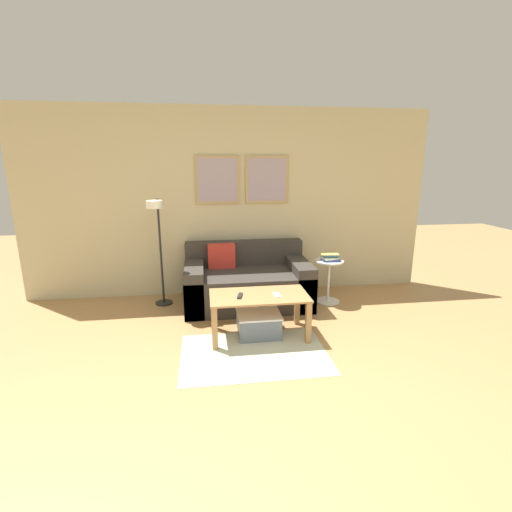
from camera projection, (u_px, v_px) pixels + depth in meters
The scene contains 11 objects.
ground_plane at pixel (267, 444), 2.49m from camera, with size 16.00×16.00×0.00m, color tan.
wall_back at pixel (231, 203), 5.12m from camera, with size 5.60×0.09×2.55m.
area_rug at pixel (254, 354), 3.65m from camera, with size 1.43×0.98×0.01m, color #B2B79E.
couch at pixel (247, 282), 4.90m from camera, with size 1.61×0.96×0.78m.
coffee_table at pixel (259, 303), 3.95m from camera, with size 1.04×0.55×0.47m.
storage_bin at pixel (258, 323), 4.06m from camera, with size 0.46×0.46×0.25m.
floor_lamp at pixel (158, 235), 4.53m from camera, with size 0.22×0.52×1.40m.
side_table at pixel (328, 277), 4.93m from camera, with size 0.37×0.37×0.58m.
book_stack at pixel (330, 257), 4.85m from camera, with size 0.25×0.18×0.10m.
remote_control at pixel (240, 296), 3.87m from camera, with size 0.04×0.15×0.02m, color #232328.
cell_phone at pixel (277, 295), 3.91m from camera, with size 0.07×0.14×0.01m, color silver.
Camera 1 is at (-0.36, -2.07, 1.85)m, focal length 26.00 mm.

